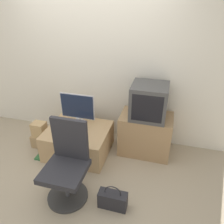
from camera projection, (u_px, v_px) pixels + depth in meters
ground_plane at (65, 184)px, 2.93m from camera, size 12.00×12.00×0.00m
wall_back at (94, 62)px, 3.42m from camera, size 4.40×0.05×2.60m
desk at (78, 141)px, 3.43m from camera, size 0.95×0.79×0.42m
side_stand at (145, 134)px, 3.40m from camera, size 0.78×0.50×0.65m
main_monitor at (78, 109)px, 3.37m from camera, size 0.55×0.23×0.51m
keyboard at (69, 135)px, 3.19m from camera, size 0.37×0.11×0.01m
mouse at (84, 138)px, 3.11m from camera, size 0.05×0.03×0.03m
crt_tv at (149, 101)px, 3.10m from camera, size 0.51×0.48×0.50m
office_chair at (67, 166)px, 2.60m from camera, size 0.50×0.50×1.01m
cardboard_box_lower at (41, 141)px, 3.61m from camera, size 0.29×0.19×0.21m
cardboard_box_upper at (39, 129)px, 3.50m from camera, size 0.21×0.17×0.24m
handbag at (113, 200)px, 2.57m from camera, size 0.34×0.14×0.34m
book at (42, 157)px, 3.39m from camera, size 0.17×0.16×0.02m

